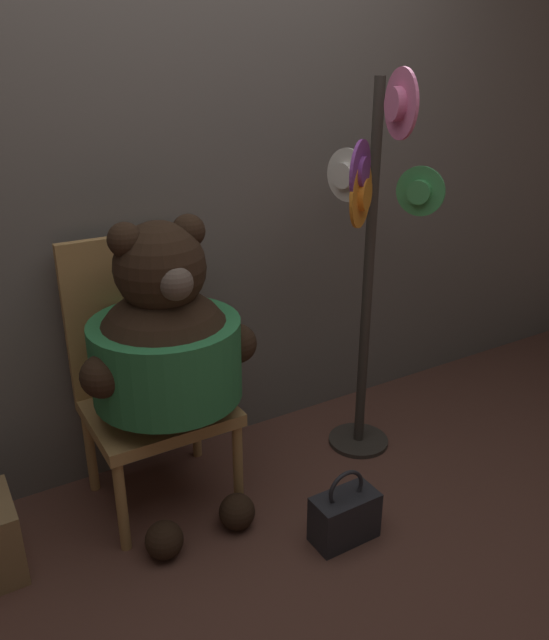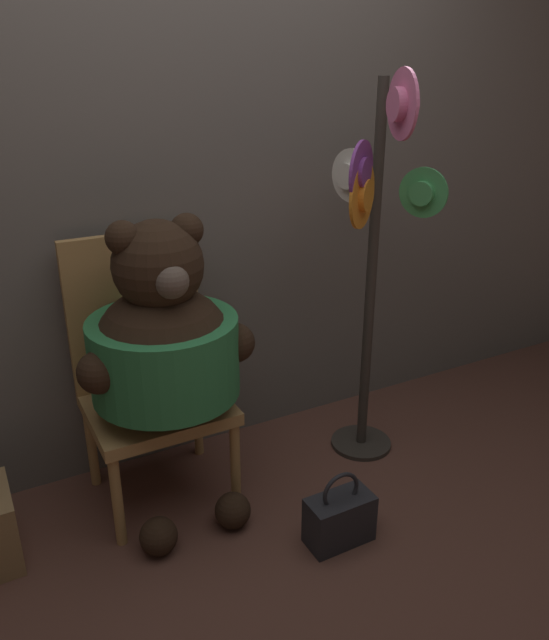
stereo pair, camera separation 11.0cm
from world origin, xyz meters
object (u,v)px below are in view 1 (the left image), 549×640
(teddy_bear, at_px, (167,350))
(hat_display_rack, at_px, (371,241))
(chair, at_px, (148,371))
(handbag_on_ground, at_px, (345,516))

(teddy_bear, xyz_separation_m, hat_display_rack, (0.87, -0.07, 0.31))
(chair, relative_size, teddy_bear, 0.90)
(chair, xyz_separation_m, handbag_on_ground, (0.49, -0.67, -0.44))
(teddy_bear, distance_m, handbag_on_ground, 0.91)
(hat_display_rack, distance_m, handbag_on_ground, 1.08)
(chair, xyz_separation_m, hat_display_rack, (0.90, -0.24, 0.46))
(chair, distance_m, teddy_bear, 0.24)
(hat_display_rack, height_order, handbag_on_ground, hat_display_rack)
(chair, height_order, teddy_bear, teddy_bear)
(hat_display_rack, bearing_deg, handbag_on_ground, -133.43)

